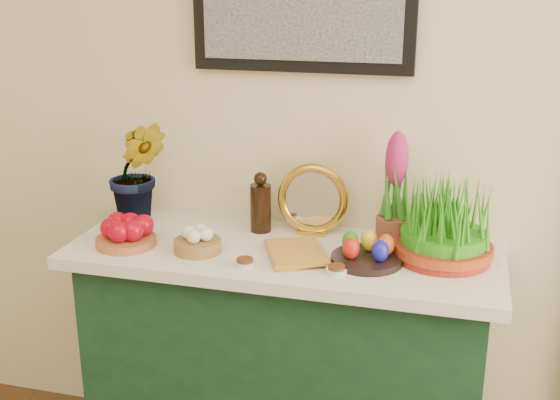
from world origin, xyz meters
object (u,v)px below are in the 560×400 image
object	(u,v)px
book	(269,254)
sideboard	(284,372)
hyacinth_green	(137,156)
mirror	(313,200)
wheatgrass_sabzeh	(444,226)

from	to	relation	value
book	sideboard	bearing A→B (deg)	52.30
hyacinth_green	mirror	world-z (taller)	hyacinth_green
mirror	wheatgrass_sabzeh	size ratio (longest dim) A/B	0.81
wheatgrass_sabzeh	sideboard	bearing A→B (deg)	-175.52
sideboard	wheatgrass_sabzeh	xyz separation A→B (m)	(0.50, 0.04, 0.57)
book	wheatgrass_sabzeh	distance (m)	0.55
sideboard	hyacinth_green	bearing A→B (deg)	169.58
hyacinth_green	book	world-z (taller)	hyacinth_green
mirror	wheatgrass_sabzeh	bearing A→B (deg)	-15.30
sideboard	book	world-z (taller)	book
hyacinth_green	wheatgrass_sabzeh	distance (m)	1.07
mirror	wheatgrass_sabzeh	world-z (taller)	wheatgrass_sabzeh
mirror	book	size ratio (longest dim) A/B	1.08
wheatgrass_sabzeh	mirror	bearing A→B (deg)	164.70
book	wheatgrass_sabzeh	size ratio (longest dim) A/B	0.74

